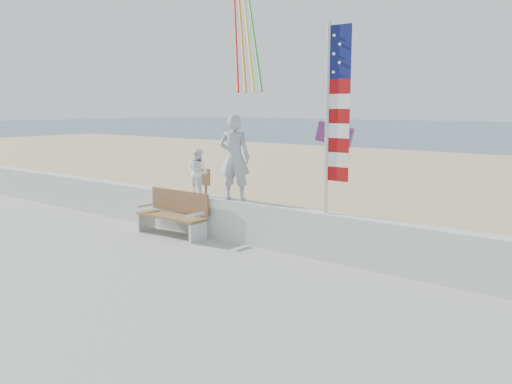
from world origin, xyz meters
TOP-DOWN VIEW (x-y plane):
  - ground at (0.00, 0.00)m, footprint 220.00×220.00m
  - sand at (0.00, 9.00)m, footprint 90.00×40.00m
  - seawall at (0.00, 2.00)m, footprint 30.00×0.35m
  - adult at (-0.55, 2.00)m, footprint 0.79×0.67m
  - child at (-1.64, 2.00)m, footprint 0.52×0.41m
  - bench at (-1.98, 1.55)m, footprint 1.80×0.57m
  - flag at (1.85, 2.00)m, footprint 0.50×0.08m
  - parafoil_kite at (0.09, 5.10)m, footprint 0.98×0.53m
  - big_kite at (-4.58, 7.15)m, footprint 4.16×3.67m
  - sign at (-2.38, 3.00)m, footprint 0.32×0.07m

SIDE VIEW (x-z plane):
  - ground at x=0.00m, z-range 0.00..0.00m
  - sand at x=0.00m, z-range 0.00..0.08m
  - seawall at x=0.00m, z-range 0.18..1.08m
  - bench at x=-1.98m, z-range 0.19..1.19m
  - sign at x=-2.38m, z-range 0.21..1.67m
  - child at x=-1.64m, z-range 1.08..2.13m
  - adult at x=-0.55m, z-range 1.08..2.91m
  - parafoil_kite at x=0.09m, z-range 2.04..2.70m
  - flag at x=1.85m, z-range 1.24..4.74m
  - big_kite at x=-4.58m, z-range 3.68..8.85m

